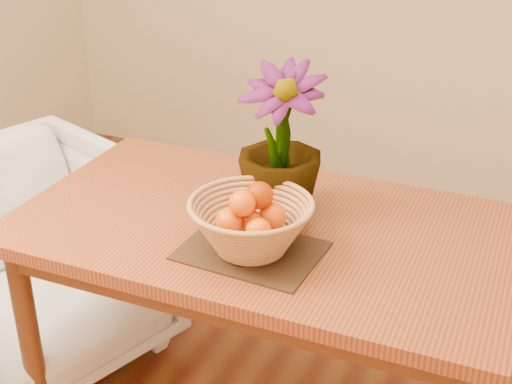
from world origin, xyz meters
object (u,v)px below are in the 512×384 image
at_px(table, 264,249).
at_px(wicker_basket, 251,228).
at_px(potted_plant, 280,141).
at_px(armchair, 27,256).

bearing_deg(table, wicker_basket, -79.34).
bearing_deg(potted_plant, wicker_basket, -88.74).
height_order(table, potted_plant, potted_plant).
bearing_deg(table, armchair, 178.87).
bearing_deg(potted_plant, table, -102.00).
height_order(wicker_basket, armchair, wicker_basket).
bearing_deg(armchair, wicker_basket, -80.21).
relative_size(wicker_basket, potted_plant, 0.75).
relative_size(potted_plant, armchair, 0.52).
xyz_separation_m(table, wicker_basket, (0.03, -0.16, 0.16)).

